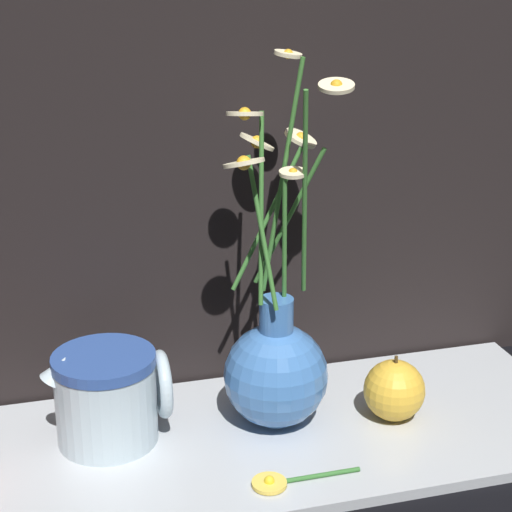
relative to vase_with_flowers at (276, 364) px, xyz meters
name	(u,v)px	position (x,y,z in m)	size (l,w,h in m)	color
ground_plane	(245,445)	(-0.04, -0.02, -0.09)	(6.00, 6.00, 0.00)	black
shelf	(245,441)	(-0.04, -0.02, -0.08)	(0.78, 0.28, 0.01)	#B2B7BC
vase_with_flowers	(276,364)	(0.00, 0.00, 0.00)	(0.14, 0.16, 0.41)	#3F72B7
ceramic_pitcher	(108,393)	(-0.19, 0.01, -0.02)	(0.14, 0.11, 0.11)	silver
orange_fruit	(394,390)	(0.13, -0.03, -0.04)	(0.07, 0.07, 0.08)	gold
loose_daisy	(280,481)	(-0.03, -0.12, -0.07)	(0.12, 0.04, 0.01)	#336B2D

